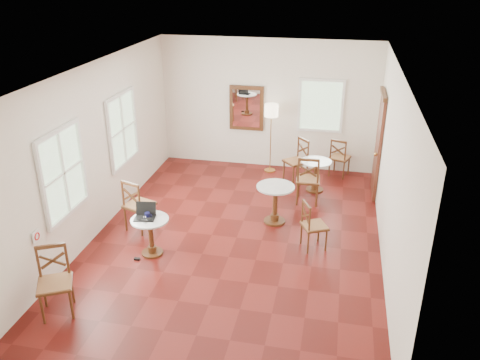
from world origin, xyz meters
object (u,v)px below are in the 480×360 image
(chair_mid_a, at_px, (308,179))
(cafe_table_near, at_px, (151,232))
(cafe_table_back, at_px, (316,172))
(cafe_table_mid, at_px, (275,200))
(chair_near_a, at_px, (138,205))
(power_adapter, at_px, (137,259))
(chair_near_b, at_px, (55,282))
(laptop, at_px, (145,214))
(floor_lamp, at_px, (271,115))
(chair_mid_b, at_px, (313,225))
(chair_back_a, at_px, (339,157))
(mouse, at_px, (144,220))
(chair_back_b, at_px, (297,161))
(water_glass, at_px, (145,220))
(navy_mug, at_px, (147,215))

(chair_mid_a, bearing_deg, cafe_table_near, 44.79)
(cafe_table_near, bearing_deg, cafe_table_back, 50.71)
(cafe_table_mid, relative_size, chair_near_a, 0.74)
(cafe_table_back, height_order, power_adapter, cafe_table_back)
(cafe_table_back, height_order, chair_near_b, chair_near_b)
(cafe_table_near, relative_size, chair_near_b, 0.66)
(laptop, bearing_deg, floor_lamp, 59.98)
(chair_mid_b, bearing_deg, chair_back_a, -32.58)
(cafe_table_near, xyz_separation_m, floor_lamp, (1.42, 3.95, 0.95))
(chair_near_b, bearing_deg, mouse, 39.51)
(cafe_table_back, relative_size, chair_back_b, 0.70)
(chair_back_a, bearing_deg, chair_mid_b, 102.14)
(mouse, bearing_deg, power_adapter, -125.86)
(chair_near_a, relative_size, water_glass, 9.65)
(chair_mid_a, bearing_deg, chair_mid_b, 96.34)
(floor_lamp, relative_size, laptop, 4.35)
(chair_mid_a, height_order, water_glass, chair_mid_a)
(chair_near_a, distance_m, power_adapter, 1.14)
(chair_mid_b, height_order, mouse, chair_mid_b)
(chair_mid_a, bearing_deg, navy_mug, 43.90)
(laptop, bearing_deg, cafe_table_back, 40.39)
(chair_back_a, height_order, chair_back_b, chair_back_b)
(chair_near_a, height_order, chair_near_b, chair_near_a)
(cafe_table_mid, xyz_separation_m, laptop, (-1.96, -1.47, 0.26))
(navy_mug, bearing_deg, chair_mid_b, 15.00)
(chair_mid_a, bearing_deg, laptop, 43.22)
(cafe_table_mid, xyz_separation_m, chair_mid_b, (0.75, -0.77, -0.03))
(cafe_table_near, relative_size, navy_mug, 5.51)
(chair_near_a, bearing_deg, chair_back_b, -113.68)
(cafe_table_mid, bearing_deg, floor_lamp, 100.58)
(chair_back_a, bearing_deg, cafe_table_back, 80.97)
(cafe_table_back, bearing_deg, laptop, -130.68)
(cafe_table_mid, xyz_separation_m, power_adapter, (-2.05, -1.75, -0.45))
(water_glass, bearing_deg, laptop, 110.77)
(navy_mug, bearing_deg, mouse, -99.45)
(cafe_table_mid, bearing_deg, power_adapter, -139.54)
(chair_mid_b, distance_m, navy_mug, 2.78)
(chair_near_b, height_order, mouse, chair_near_b)
(cafe_table_back, distance_m, power_adapter, 4.30)
(chair_near_a, bearing_deg, water_glass, 139.00)
(chair_back_a, distance_m, water_glass, 5.12)
(floor_lamp, relative_size, power_adapter, 17.45)
(chair_mid_b, distance_m, floor_lamp, 3.55)
(chair_back_a, relative_size, laptop, 2.44)
(cafe_table_near, height_order, cafe_table_back, cafe_table_back)
(cafe_table_back, xyz_separation_m, chair_back_b, (-0.45, 0.42, 0.06))
(chair_near_b, height_order, chair_back_b, chair_near_b)
(cafe_table_mid, relative_size, floor_lamp, 0.47)
(navy_mug, bearing_deg, laptop, 159.77)
(chair_back_a, distance_m, navy_mug, 5.00)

